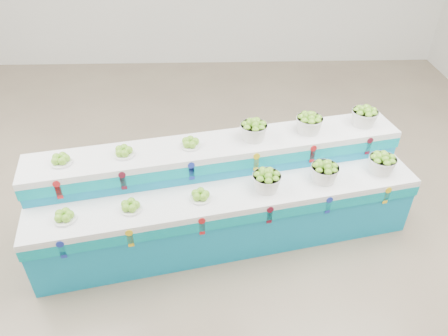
{
  "coord_description": "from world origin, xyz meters",
  "views": [
    {
      "loc": [
        0.43,
        -3.45,
        3.44
      ],
      "look_at": [
        0.54,
        0.06,
        0.87
      ],
      "focal_mm": 33.94,
      "sensor_mm": 36.0,
      "label": 1
    }
  ],
  "objects_px": {
    "basket_lower_left": "(267,180)",
    "plate_upper_mid": "(123,151)",
    "display_stand": "(224,195)",
    "basket_upper_right": "(364,116)"
  },
  "relations": [
    {
      "from": "basket_lower_left",
      "to": "plate_upper_mid",
      "type": "bearing_deg",
      "value": 171.6
    },
    {
      "from": "basket_upper_right",
      "to": "plate_upper_mid",
      "type": "bearing_deg",
      "value": -168.3
    },
    {
      "from": "display_stand",
      "to": "basket_lower_left",
      "type": "height_order",
      "value": "display_stand"
    },
    {
      "from": "basket_lower_left",
      "to": "basket_upper_right",
      "type": "bearing_deg",
      "value": 32.83
    },
    {
      "from": "plate_upper_mid",
      "to": "basket_upper_right",
      "type": "bearing_deg",
      "value": 11.7
    },
    {
      "from": "plate_upper_mid",
      "to": "basket_upper_right",
      "type": "xyz_separation_m",
      "value": [
        2.59,
        0.54,
        0.06
      ]
    },
    {
      "from": "basket_lower_left",
      "to": "plate_upper_mid",
      "type": "distance_m",
      "value": 1.47
    },
    {
      "from": "display_stand",
      "to": "basket_upper_right",
      "type": "xyz_separation_m",
      "value": [
        1.58,
        0.58,
        0.62
      ]
    },
    {
      "from": "basket_lower_left",
      "to": "plate_upper_mid",
      "type": "xyz_separation_m",
      "value": [
        -1.43,
        0.21,
        0.24
      ]
    },
    {
      "from": "plate_upper_mid",
      "to": "display_stand",
      "type": "bearing_deg",
      "value": -2.57
    }
  ]
}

